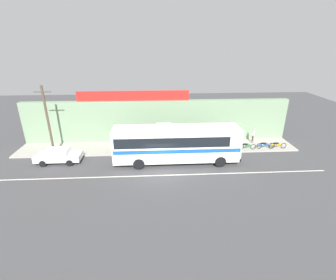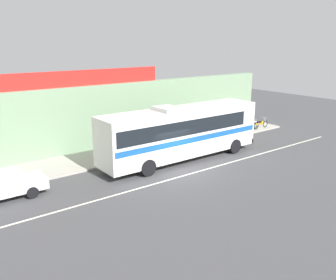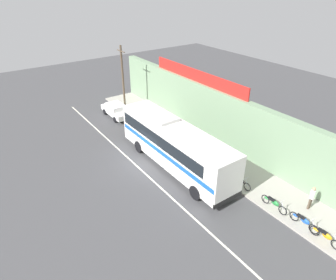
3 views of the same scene
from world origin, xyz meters
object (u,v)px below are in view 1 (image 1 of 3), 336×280
object	(u,v)px
motorcycle_green	(278,145)
pedestrian_near_shop	(192,140)
motorcycle_red	(220,146)
intercity_bus	(176,143)
utility_pole	(48,120)
pedestrian_far_left	(253,134)
motorcycle_black	(247,146)
parked_car	(58,155)
motorcycle_blue	(265,145)

from	to	relation	value
motorcycle_green	pedestrian_near_shop	world-z (taller)	pedestrian_near_shop
motorcycle_red	intercity_bus	bearing A→B (deg)	-155.93
utility_pole	motorcycle_red	distance (m)	17.58
pedestrian_far_left	pedestrian_near_shop	xyz separation A→B (m)	(-7.17, -1.16, -0.08)
motorcycle_red	motorcycle_black	distance (m)	2.87
parked_car	motorcycle_blue	bearing A→B (deg)	4.67
motorcycle_black	pedestrian_near_shop	distance (m)	5.87
motorcycle_black	pedestrian_far_left	distance (m)	2.39
motorcycle_blue	pedestrian_far_left	bearing A→B (deg)	111.20
utility_pole	motorcycle_blue	world-z (taller)	utility_pole
utility_pole	intercity_bus	bearing A→B (deg)	-10.06
motorcycle_red	pedestrian_near_shop	bearing A→B (deg)	166.40
parked_car	pedestrian_near_shop	xyz separation A→B (m)	(13.31, 2.32, 0.32)
motorcycle_green	pedestrian_near_shop	xyz separation A→B (m)	(-9.23, 0.65, 0.49)
parked_car	motorcycle_black	distance (m)	19.19
utility_pole	pedestrian_far_left	xyz separation A→B (m)	(21.51, 1.92, -2.65)
intercity_bus	utility_pole	distance (m)	12.60
intercity_bus	pedestrian_far_left	xyz separation A→B (m)	(9.22, 4.10, -0.93)
intercity_bus	pedestrian_near_shop	xyz separation A→B (m)	(2.05, 2.94, -1.01)
intercity_bus	utility_pole	world-z (taller)	utility_pole
parked_car	pedestrian_near_shop	size ratio (longest dim) A/B	2.68
motorcycle_black	pedestrian_near_shop	world-z (taller)	pedestrian_near_shop
motorcycle_blue	motorcycle_green	size ratio (longest dim) A/B	1.00
parked_car	motorcycle_blue	distance (m)	21.23
utility_pole	motorcycle_blue	distance (m)	22.42
utility_pole	pedestrian_near_shop	bearing A→B (deg)	3.03
utility_pole	motorcycle_blue	xyz separation A→B (m)	(22.19, 0.16, -3.22)
motorcycle_red	motorcycle_black	bearing A→B (deg)	-0.20
pedestrian_near_shop	parked_car	bearing A→B (deg)	-170.11
utility_pole	motorcycle_blue	bearing A→B (deg)	0.42
parked_car	motorcycle_green	bearing A→B (deg)	4.24
pedestrian_far_left	pedestrian_near_shop	bearing A→B (deg)	-170.80
parked_car	utility_pole	bearing A→B (deg)	123.35
intercity_bus	parked_car	world-z (taller)	intercity_bus
motorcycle_green	utility_pole	bearing A→B (deg)	-179.74
intercity_bus	motorcycle_red	xyz separation A→B (m)	(4.99, 2.23, -1.50)
motorcycle_blue	pedestrian_far_left	size ratio (longest dim) A/B	1.12
intercity_bus	utility_pole	size ratio (longest dim) A/B	1.68
pedestrian_far_left	pedestrian_near_shop	world-z (taller)	pedestrian_far_left
motorcycle_red	pedestrian_far_left	size ratio (longest dim) A/B	1.08
pedestrian_far_left	motorcycle_red	bearing A→B (deg)	-156.12
motorcycle_black	pedestrian_near_shop	bearing A→B (deg)	172.93
utility_pole	parked_car	bearing A→B (deg)	-56.65
motorcycle_green	motorcycle_black	size ratio (longest dim) A/B	0.97
parked_car	intercity_bus	bearing A→B (deg)	-3.14
utility_pole	motorcycle_red	world-z (taller)	utility_pole
intercity_bus	motorcycle_blue	xyz separation A→B (m)	(9.90, 2.35, -1.50)
parked_car	motorcycle_blue	xyz separation A→B (m)	(21.16, 1.73, -0.17)
intercity_bus	utility_pole	bearing A→B (deg)	169.94
utility_pole	motorcycle_black	bearing A→B (deg)	0.11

